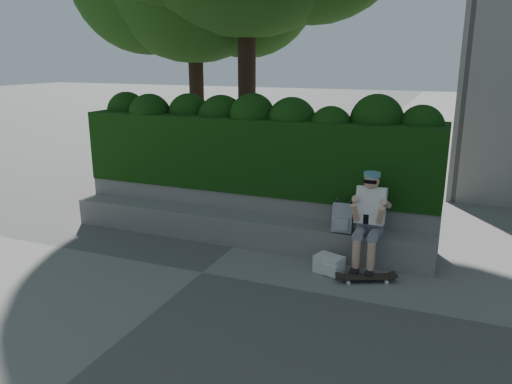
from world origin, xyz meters
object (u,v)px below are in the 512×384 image
at_px(person, 369,217).
at_px(backpack_ground, 329,264).
at_px(skateboard, 366,277).
at_px(backpack_plaid, 343,218).

height_order(person, backpack_ground, person).
bearing_deg(skateboard, backpack_ground, 144.74).
relative_size(person, skateboard, 1.88).
height_order(skateboard, backpack_plaid, backpack_plaid).
height_order(skateboard, backpack_ground, backpack_ground).
bearing_deg(person, backpack_ground, -138.92).
bearing_deg(backpack_ground, skateboard, 7.93).
bearing_deg(skateboard, person, 75.22).
bearing_deg(backpack_plaid, skateboard, -54.16).
height_order(backpack_plaid, backpack_ground, backpack_plaid).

